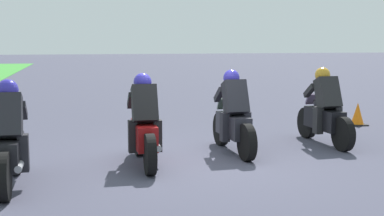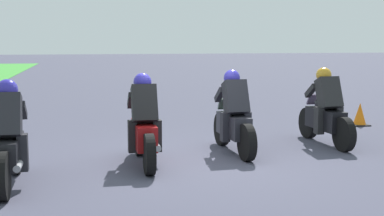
% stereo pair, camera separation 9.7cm
% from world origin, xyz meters
% --- Properties ---
extents(ground_plane, '(120.00, 120.00, 0.00)m').
position_xyz_m(ground_plane, '(0.00, 0.00, 0.00)').
color(ground_plane, '#404052').
extents(rider_lane_a, '(2.04, 0.55, 1.51)m').
position_xyz_m(rider_lane_a, '(0.95, -2.80, 0.62)').
color(rider_lane_a, black).
rests_on(rider_lane_a, ground_plane).
extents(rider_lane_b, '(2.04, 0.55, 1.51)m').
position_xyz_m(rider_lane_b, '(0.56, -0.84, 0.62)').
color(rider_lane_b, black).
rests_on(rider_lane_b, ground_plane).
extents(rider_lane_c, '(2.04, 0.54, 1.51)m').
position_xyz_m(rider_lane_c, '(-0.06, 0.86, 0.62)').
color(rider_lane_c, black).
rests_on(rider_lane_c, ground_plane).
extents(rider_lane_d, '(2.04, 0.54, 1.51)m').
position_xyz_m(rider_lane_d, '(-1.00, 2.85, 0.62)').
color(rider_lane_d, black).
rests_on(rider_lane_d, ground_plane).
extents(traffic_cone, '(0.40, 0.40, 0.55)m').
position_xyz_m(traffic_cone, '(2.94, -4.60, 0.25)').
color(traffic_cone, black).
rests_on(traffic_cone, ground_plane).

